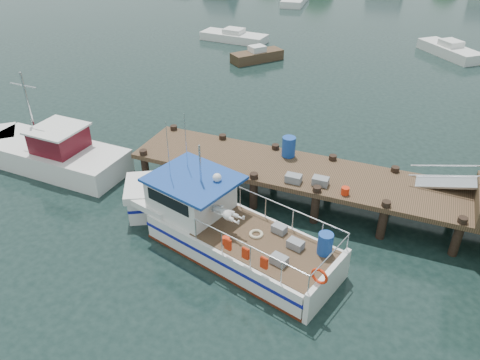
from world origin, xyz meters
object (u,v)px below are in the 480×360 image
at_px(dock, 453,179).
at_px(moored_b, 450,50).
at_px(moored_rowboat, 257,55).
at_px(lobster_boat, 216,224).
at_px(work_boat, 47,152).
at_px(moored_a, 234,36).

height_order(dock, moored_b, dock).
bearing_deg(moored_rowboat, lobster_boat, -95.37).
xyz_separation_m(work_boat, moored_b, (16.63, 25.26, -0.26)).
bearing_deg(work_boat, dock, 7.96).
distance_m(moored_a, moored_b, 17.19).
xyz_separation_m(lobster_boat, work_boat, (-9.54, 2.15, -0.12)).
xyz_separation_m(moored_a, moored_b, (17.01, 2.51, 0.06)).
bearing_deg(lobster_boat, dock, 42.94).
bearing_deg(moored_rowboat, moored_b, 5.46).
distance_m(lobster_boat, work_boat, 9.78).
relative_size(moored_rowboat, moored_a, 0.68).
distance_m(lobster_boat, moored_rowboat, 21.39).
relative_size(dock, moored_rowboat, 4.23).
relative_size(dock, moored_b, 3.19).
distance_m(moored_rowboat, moored_b, 14.95).
relative_size(dock, work_boat, 1.98).
height_order(work_boat, moored_b, work_boat).
xyz_separation_m(work_boat, moored_rowboat, (3.37, 18.33, -0.27)).
bearing_deg(dock, moored_a, 129.57).
distance_m(dock, moored_a, 27.34).
height_order(dock, work_boat, dock).
bearing_deg(work_boat, moored_a, 93.13).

